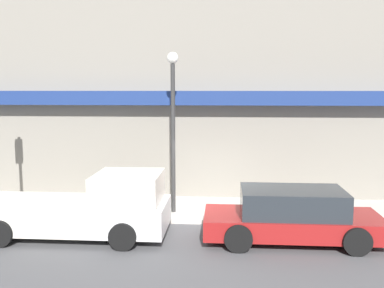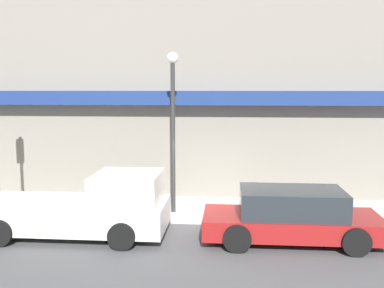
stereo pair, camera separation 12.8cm
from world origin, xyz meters
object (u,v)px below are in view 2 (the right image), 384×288
(fire_hydrant, at_px, (271,203))
(pickup_truck, at_px, (86,208))
(parked_car, at_px, (291,216))
(street_lamp, at_px, (173,113))

(fire_hydrant, bearing_deg, pickup_truck, -158.51)
(pickup_truck, bearing_deg, fire_hydrant, 22.33)
(pickup_truck, relative_size, parked_car, 1.12)
(parked_car, bearing_deg, fire_hydrant, 99.62)
(pickup_truck, xyz_separation_m, parked_car, (5.69, 0.00, -0.09))
(pickup_truck, bearing_deg, parked_car, 0.84)
(street_lamp, bearing_deg, pickup_truck, -136.50)
(parked_car, distance_m, street_lamp, 4.86)
(pickup_truck, xyz_separation_m, fire_hydrant, (5.36, 2.11, -0.30))
(fire_hydrant, bearing_deg, street_lamp, -179.72)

